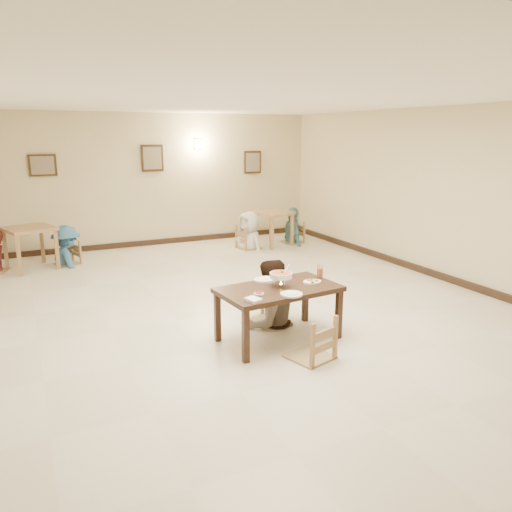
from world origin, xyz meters
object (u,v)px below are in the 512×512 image
chair_far (264,291)px  bg_chair_rr (293,222)px  bg_diner_b (65,226)px  curry_warmer (281,275)px  chair_near (311,318)px  bg_diner_d (293,207)px  bg_table_right (272,218)px  bg_chair_lr (66,243)px  main_table (279,293)px  drink_glass (320,272)px  bg_diner_c (249,212)px  main_diner (270,260)px  bg_chair_rl (249,227)px  bg_table_left (29,234)px

chair_far → bg_chair_rr: size_ratio=0.92×
bg_diner_b → bg_chair_rr: bearing=-109.5°
curry_warmer → bg_diner_b: size_ratio=0.20×
chair_near → bg_diner_d: size_ratio=0.58×
bg_table_right → bg_chair_lr: bearing=177.8°
main_table → bg_diner_b: size_ratio=0.98×
bg_chair_lr → bg_diner_b: 0.34m
bg_chair_rr → drink_glass: bearing=-23.0°
chair_far → curry_warmer: 0.73m
bg_diner_c → bg_diner_d: size_ratio=0.99×
bg_chair_rr → bg_diner_c: bearing=-81.9°
chair_near → main_diner: size_ratio=0.56×
bg_table_right → bg_chair_rl: bearing=-175.2°
drink_glass → bg_table_right: 5.06m
main_diner → bg_diner_c: bearing=-121.0°
bg_table_right → bg_table_left: bearing=178.9°
bg_table_left → bg_diner_b: bearing=6.9°
drink_glass → bg_diner_c: bearing=76.6°
main_table → bg_chair_rl: bg_chair_rl is taller
chair_near → curry_warmer: bearing=-101.7°
main_table → bg_chair_rl: size_ratio=1.58×
bg_chair_lr → bg_diner_d: (5.07, -0.11, 0.40)m
chair_far → drink_glass: 0.82m
bg_chair_rl → chair_far: bearing=147.8°
chair_far → chair_near: (-0.02, -1.25, 0.05)m
bg_table_left → bg_diner_d: (5.71, -0.03, 0.17)m
main_table → bg_diner_d: (3.02, 4.99, 0.24)m
main_table → chair_near: size_ratio=1.56×
bg_chair_lr → bg_diner_d: 5.08m
chair_near → bg_chair_rr: size_ratio=1.02×
bg_diner_b → bg_chair_rl: bearing=-111.6°
drink_glass → bg_chair_rl: 4.85m
drink_glass → bg_chair_rl: size_ratio=0.16×
bg_chair_rr → bg_diner_d: bearing=92.7°
bg_diner_b → drink_glass: bearing=-169.2°
bg_chair_rl → curry_warmer: bearing=149.7°
bg_diner_b → bg_diner_d: 5.07m
chair_near → bg_diner_d: 6.35m
main_table → bg_diner_c: 5.21m
bg_table_right → bg_diner_c: (-0.60, -0.05, 0.19)m
main_diner → bg_diner_d: bearing=-132.8°
curry_warmer → bg_diner_c: (1.79, 4.86, 0.00)m
chair_far → bg_diner_d: size_ratio=0.53×
main_table → curry_warmer: bearing=12.2°
main_table → chair_far: (0.10, 0.63, -0.16)m
bg_diner_b → bg_chair_lr: bearing=-44.8°
chair_far → bg_table_right: 4.89m
chair_far → bg_diner_d: bearing=36.5°
drink_glass → bg_chair_lr: 5.65m
bg_table_left → bg_table_right: size_ratio=1.04×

